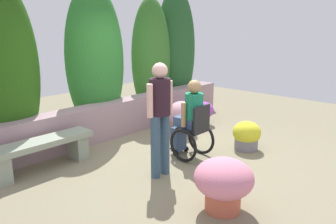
# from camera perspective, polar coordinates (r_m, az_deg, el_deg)

# --- Properties ---
(ground_plane) EXTENTS (12.46, 12.46, 0.00)m
(ground_plane) POSITION_cam_1_polar(r_m,az_deg,el_deg) (5.64, -0.54, -8.05)
(ground_plane) COLOR gray
(stone_retaining_wall) EXTENTS (6.83, 0.39, 0.71)m
(stone_retaining_wall) POSITION_cam_1_polar(r_m,az_deg,el_deg) (6.67, -10.74, -1.48)
(stone_retaining_wall) COLOR gray
(stone_retaining_wall) RESTS_ON ground
(hedge_backdrop) EXTENTS (6.75, 1.13, 3.10)m
(hedge_backdrop) POSITION_cam_1_polar(r_m,az_deg,el_deg) (6.82, -14.52, 8.45)
(hedge_backdrop) COLOR #2B4926
(hedge_backdrop) RESTS_ON ground
(stone_bench) EXTENTS (1.61, 0.40, 0.49)m
(stone_bench) POSITION_cam_1_polar(r_m,az_deg,el_deg) (5.49, -20.78, -6.07)
(stone_bench) COLOR gray
(stone_bench) RESTS_ON ground
(person_in_wheelchair) EXTENTS (0.53, 0.66, 1.33)m
(person_in_wheelchair) POSITION_cam_1_polar(r_m,az_deg,el_deg) (5.54, 3.96, -1.69)
(person_in_wheelchair) COLOR black
(person_in_wheelchair) RESTS_ON ground
(person_standing_companion) EXTENTS (0.49, 0.30, 1.68)m
(person_standing_companion) POSITION_cam_1_polar(r_m,az_deg,el_deg) (4.76, -1.37, -0.04)
(person_standing_companion) COLOR #355067
(person_standing_companion) RESTS_ON ground
(flower_pot_purple_near) EXTENTS (0.60, 0.60, 0.68)m
(flower_pot_purple_near) POSITION_cam_1_polar(r_m,az_deg,el_deg) (6.84, 2.38, -0.88)
(flower_pot_purple_near) COLOR gray
(flower_pot_purple_near) RESTS_ON ground
(flower_pot_terracotta_by_wall) EXTENTS (0.50, 0.50, 0.52)m
(flower_pot_terracotta_by_wall) POSITION_cam_1_polar(r_m,az_deg,el_deg) (6.16, 13.31, -3.93)
(flower_pot_terracotta_by_wall) COLOR slate
(flower_pot_terracotta_by_wall) RESTS_ON ground
(flower_pot_red_accent) EXTENTS (0.46, 0.46, 0.52)m
(flower_pot_red_accent) POSITION_cam_1_polar(r_m,az_deg,el_deg) (7.52, 6.10, 0.07)
(flower_pot_red_accent) COLOR gray
(flower_pot_red_accent) RESTS_ON ground
(flower_pot_small_foreground) EXTENTS (0.72, 0.72, 0.65)m
(flower_pot_small_foreground) POSITION_cam_1_polar(r_m,az_deg,el_deg) (4.10, 9.49, -11.75)
(flower_pot_small_foreground) COLOR #C05942
(flower_pot_small_foreground) RESTS_ON ground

